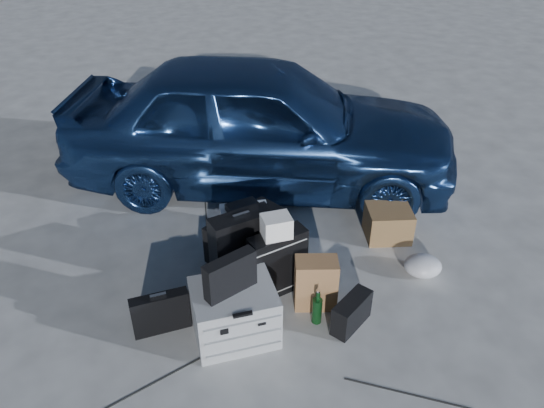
{
  "coord_description": "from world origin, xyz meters",
  "views": [
    {
      "loc": [
        -1.02,
        -2.94,
        3.11
      ],
      "look_at": [
        0.22,
        0.85,
        0.5
      ],
      "focal_mm": 35.0,
      "sensor_mm": 36.0,
      "label": 1
    }
  ],
  "objects_px": {
    "car": "(261,123)",
    "green_bottle": "(317,307)",
    "suitcase_right": "(278,263)",
    "cardboard_box": "(388,223)",
    "pelican_case": "(234,313)",
    "briefcase": "(161,313)",
    "suitcase_left": "(242,250)",
    "duffel_bag": "(245,235)"
  },
  "relations": [
    {
      "from": "briefcase",
      "to": "duffel_bag",
      "type": "xyz_separation_m",
      "value": [
        0.89,
        0.75,
        0.01
      ]
    },
    {
      "from": "pelican_case",
      "to": "suitcase_right",
      "type": "xyz_separation_m",
      "value": [
        0.47,
        0.37,
        0.07
      ]
    },
    {
      "from": "pelican_case",
      "to": "suitcase_left",
      "type": "xyz_separation_m",
      "value": [
        0.23,
        0.57,
        0.12
      ]
    },
    {
      "from": "pelican_case",
      "to": "briefcase",
      "type": "xyz_separation_m",
      "value": [
        -0.53,
        0.22,
        -0.05
      ]
    },
    {
      "from": "green_bottle",
      "to": "car",
      "type": "bearing_deg",
      "value": 83.91
    },
    {
      "from": "car",
      "to": "pelican_case",
      "type": "height_order",
      "value": "car"
    },
    {
      "from": "briefcase",
      "to": "duffel_bag",
      "type": "relative_size",
      "value": 0.59
    },
    {
      "from": "suitcase_right",
      "to": "briefcase",
      "type": "bearing_deg",
      "value": 175.62
    },
    {
      "from": "briefcase",
      "to": "green_bottle",
      "type": "xyz_separation_m",
      "value": [
        1.18,
        -0.3,
        -0.02
      ]
    },
    {
      "from": "pelican_case",
      "to": "suitcase_right",
      "type": "bearing_deg",
      "value": 40.58
    },
    {
      "from": "cardboard_box",
      "to": "green_bottle",
      "type": "distance_m",
      "value": 1.38
    },
    {
      "from": "cardboard_box",
      "to": "suitcase_right",
      "type": "bearing_deg",
      "value": -162.52
    },
    {
      "from": "pelican_case",
      "to": "suitcase_left",
      "type": "bearing_deg",
      "value": 70.65
    },
    {
      "from": "car",
      "to": "briefcase",
      "type": "distance_m",
      "value": 2.48
    },
    {
      "from": "car",
      "to": "cardboard_box",
      "type": "distance_m",
      "value": 1.74
    },
    {
      "from": "suitcase_left",
      "to": "suitcase_right",
      "type": "distance_m",
      "value": 0.32
    },
    {
      "from": "briefcase",
      "to": "green_bottle",
      "type": "distance_m",
      "value": 1.22
    },
    {
      "from": "car",
      "to": "duffel_bag",
      "type": "bearing_deg",
      "value": 179.56
    },
    {
      "from": "pelican_case",
      "to": "green_bottle",
      "type": "xyz_separation_m",
      "value": [
        0.65,
        -0.08,
        -0.07
      ]
    },
    {
      "from": "car",
      "to": "pelican_case",
      "type": "relative_size",
      "value": 6.82
    },
    {
      "from": "briefcase",
      "to": "suitcase_left",
      "type": "xyz_separation_m",
      "value": [
        0.76,
        0.35,
        0.17
      ]
    },
    {
      "from": "duffel_bag",
      "to": "briefcase",
      "type": "bearing_deg",
      "value": -167.49
    },
    {
      "from": "suitcase_right",
      "to": "duffel_bag",
      "type": "xyz_separation_m",
      "value": [
        -0.11,
        0.6,
        -0.11
      ]
    },
    {
      "from": "pelican_case",
      "to": "briefcase",
      "type": "height_order",
      "value": "pelican_case"
    },
    {
      "from": "suitcase_right",
      "to": "pelican_case",
      "type": "bearing_deg",
      "value": -154.54
    },
    {
      "from": "pelican_case",
      "to": "cardboard_box",
      "type": "distance_m",
      "value": 1.9
    },
    {
      "from": "car",
      "to": "pelican_case",
      "type": "bearing_deg",
      "value": -178.95
    },
    {
      "from": "suitcase_right",
      "to": "car",
      "type": "bearing_deg",
      "value": 63.93
    },
    {
      "from": "car",
      "to": "green_bottle",
      "type": "distance_m",
      "value": 2.34
    },
    {
      "from": "suitcase_left",
      "to": "duffel_bag",
      "type": "height_order",
      "value": "suitcase_left"
    },
    {
      "from": "briefcase",
      "to": "cardboard_box",
      "type": "height_order",
      "value": "briefcase"
    },
    {
      "from": "suitcase_right",
      "to": "cardboard_box",
      "type": "distance_m",
      "value": 1.33
    },
    {
      "from": "pelican_case",
      "to": "green_bottle",
      "type": "bearing_deg",
      "value": -4.49
    },
    {
      "from": "car",
      "to": "cardboard_box",
      "type": "bearing_deg",
      "value": -125.89
    },
    {
      "from": "cardboard_box",
      "to": "car",
      "type": "bearing_deg",
      "value": 120.87
    },
    {
      "from": "briefcase",
      "to": "cardboard_box",
      "type": "relative_size",
      "value": 1.07
    },
    {
      "from": "duffel_bag",
      "to": "cardboard_box",
      "type": "bearing_deg",
      "value": -36.23
    },
    {
      "from": "suitcase_left",
      "to": "cardboard_box",
      "type": "height_order",
      "value": "suitcase_left"
    },
    {
      "from": "suitcase_right",
      "to": "green_bottle",
      "type": "xyz_separation_m",
      "value": [
        0.18,
        -0.45,
        -0.14
      ]
    },
    {
      "from": "pelican_case",
      "to": "green_bottle",
      "type": "distance_m",
      "value": 0.66
    },
    {
      "from": "car",
      "to": "suitcase_right",
      "type": "height_order",
      "value": "car"
    },
    {
      "from": "car",
      "to": "briefcase",
      "type": "xyz_separation_m",
      "value": [
        -1.42,
        -1.96,
        -0.54
      ]
    }
  ]
}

